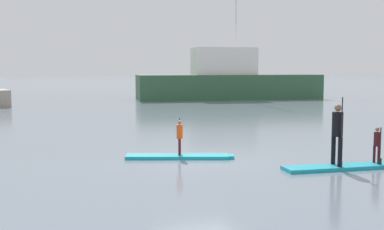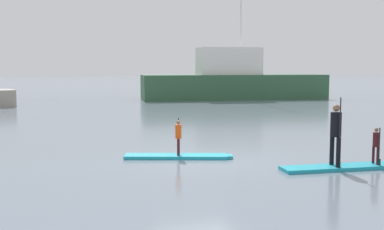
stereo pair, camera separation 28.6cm
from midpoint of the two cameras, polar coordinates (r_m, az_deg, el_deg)
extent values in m
plane|color=slate|center=(14.86, 0.60, -5.29)|extent=(240.00, 240.00, 0.00)
cube|color=#1E9EB2|center=(15.18, -2.30, -4.88)|extent=(3.18, 1.87, 0.10)
cube|color=#1E9EB2|center=(15.21, 3.90, -4.86)|extent=(0.41, 0.52, 0.09)
cylinder|color=#4C1419|center=(15.23, -1.99, -3.66)|extent=(0.08, 0.08, 0.52)
cylinder|color=#4C1419|center=(15.01, -2.02, -3.80)|extent=(0.08, 0.08, 0.52)
cylinder|color=#E54C14|center=(15.05, -2.01, -1.96)|extent=(0.25, 0.25, 0.43)
sphere|color=#8C664C|center=(15.01, -2.02, -0.84)|extent=(0.12, 0.12, 0.12)
cylinder|color=black|center=(15.24, -1.99, -2.49)|extent=(0.03, 0.03, 1.13)
cube|color=black|center=(15.31, -1.99, -4.25)|extent=(0.08, 0.14, 0.18)
cube|color=#1E9EB2|center=(14.27, 16.94, -5.81)|extent=(3.65, 1.32, 0.10)
cylinder|color=black|center=(14.20, 15.70, -3.95)|extent=(0.12, 0.12, 0.82)
cylinder|color=black|center=(13.90, 16.41, -4.18)|extent=(0.12, 0.12, 0.82)
cylinder|color=black|center=(13.94, 16.13, -1.04)|extent=(0.35, 0.35, 0.67)
sphere|color=#8C664C|center=(13.90, 16.19, 0.82)|extent=(0.20, 0.20, 0.20)
cylinder|color=black|center=(13.78, 16.56, -1.96)|extent=(0.03, 0.03, 1.91)
cube|color=black|center=(13.92, 16.46, -5.50)|extent=(0.05, 0.14, 0.18)
cylinder|color=#4C1419|center=(14.82, 20.07, -4.33)|extent=(0.07, 0.07, 0.49)
cylinder|color=#4C1419|center=(14.64, 20.53, -4.46)|extent=(0.07, 0.07, 0.49)
cylinder|color=#4C1419|center=(14.66, 20.36, -2.67)|extent=(0.21, 0.21, 0.41)
sphere|color=#8C664C|center=(14.62, 20.40, -1.58)|extent=(0.12, 0.12, 0.12)
cylinder|color=black|center=(14.55, 20.69, -3.41)|extent=(0.03, 0.03, 1.05)
cube|color=black|center=(14.62, 20.63, -5.09)|extent=(0.05, 0.14, 0.18)
cube|color=#2D5638|center=(42.32, 4.13, 3.32)|extent=(16.30, 7.30, 2.11)
cube|color=white|center=(42.16, 3.54, 6.31)|extent=(5.77, 3.91, 2.30)
camera|label=1|loc=(0.14, -90.48, -0.05)|focal=45.48mm
camera|label=2|loc=(0.14, 89.52, 0.05)|focal=45.48mm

